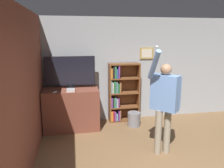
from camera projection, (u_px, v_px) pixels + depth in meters
wall_back at (136, 69)px, 5.85m from camera, size 6.80×0.09×2.70m
wall_side_brick at (29, 87)px, 3.88m from camera, size 0.06×4.78×2.70m
tv_ledge at (72, 109)px, 5.30m from camera, size 1.30×0.71×0.99m
television at (70, 72)px, 5.23m from camera, size 1.20×0.22×0.77m
game_console at (71, 90)px, 4.97m from camera, size 0.18×0.16×0.06m
remote_loose at (55, 92)px, 4.88m from camera, size 0.10×0.14×0.02m
bookshelf at (121, 93)px, 5.73m from camera, size 0.80×0.28×1.55m
person at (164, 100)px, 4.03m from camera, size 0.64×0.59×2.07m
waste_bin at (134, 119)px, 5.50m from camera, size 0.32×0.32×0.35m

